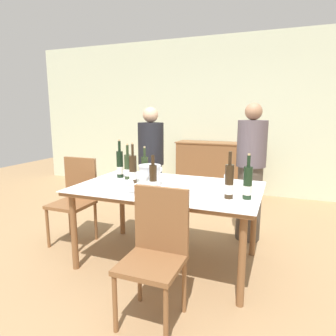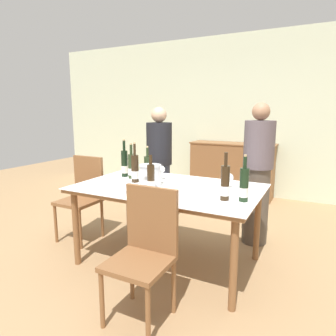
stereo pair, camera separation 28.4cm
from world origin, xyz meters
TOP-DOWN VIEW (x-y plane):
  - ground_plane at (0.00, 0.00)m, footprint 12.00×12.00m
  - back_wall at (0.00, 2.92)m, footprint 8.00×0.10m
  - sideboard_cabinet at (-0.08, 2.63)m, footprint 1.45×0.46m
  - dining_table at (0.00, 0.00)m, footprint 1.74×1.09m
  - ice_bucket at (-0.18, -0.03)m, footprint 0.22×0.22m
  - wine_bottle_0 at (0.61, -0.19)m, footprint 0.07×0.07m
  - wine_bottle_1 at (-0.05, -0.24)m, footprint 0.07×0.07m
  - wine_bottle_2 at (-0.32, 0.15)m, footprint 0.07×0.07m
  - wine_bottle_3 at (-0.38, 0.01)m, footprint 0.08×0.08m
  - wine_bottle_4 at (-0.63, 0.18)m, footprint 0.07×0.07m
  - wine_bottle_5 at (-0.51, 0.14)m, footprint 0.07×0.07m
  - wine_bottle_6 at (0.76, -0.15)m, footprint 0.07×0.07m
  - wine_glass_0 at (-0.19, 0.22)m, footprint 0.08×0.08m
  - wine_glass_1 at (-0.21, -0.38)m, footprint 0.08×0.08m
  - wine_glass_2 at (-0.14, -0.22)m, footprint 0.09×0.09m
  - wine_glass_3 at (0.54, 0.21)m, footprint 0.08×0.08m
  - chair_left_end at (-1.17, 0.09)m, footprint 0.42×0.42m
  - chair_near_front at (0.21, -0.77)m, footprint 0.42×0.42m
  - person_host at (-0.58, 0.89)m, footprint 0.33×0.33m
  - person_guest_left at (0.68, 0.87)m, footprint 0.33×0.33m

SIDE VIEW (x-z plane):
  - ground_plane at x=0.00m, z-range 0.00..0.00m
  - sideboard_cabinet at x=-0.08m, z-range 0.00..0.95m
  - chair_near_front at x=0.21m, z-range 0.06..1.01m
  - chair_left_end at x=-1.17m, z-range 0.07..1.04m
  - dining_table at x=0.00m, z-range 0.32..1.10m
  - person_host at x=-0.58m, z-range 0.00..1.54m
  - person_guest_left at x=0.68m, z-range 0.00..1.58m
  - wine_glass_1 at x=-0.21m, z-range 0.80..0.94m
  - wine_glass_3 at x=0.54m, z-range 0.80..0.95m
  - ice_bucket at x=-0.18m, z-range 0.79..0.99m
  - wine_glass_0 at x=-0.19m, z-range 0.81..0.96m
  - wine_glass_2 at x=-0.14m, z-range 0.81..0.97m
  - wine_bottle_1 at x=-0.05m, z-range 0.73..1.07m
  - wine_bottle_2 at x=-0.32m, z-range 0.72..1.08m
  - wine_bottle_5 at x=-0.51m, z-range 0.72..1.10m
  - wine_bottle_6 at x=0.76m, z-range 0.72..1.10m
  - wine_bottle_3 at x=-0.38m, z-range 0.71..1.12m
  - wine_bottle_0 at x=0.61m, z-range 0.72..1.11m
  - wine_bottle_4 at x=-0.63m, z-range 0.71..1.13m
  - back_wall at x=0.00m, z-range 0.00..2.80m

